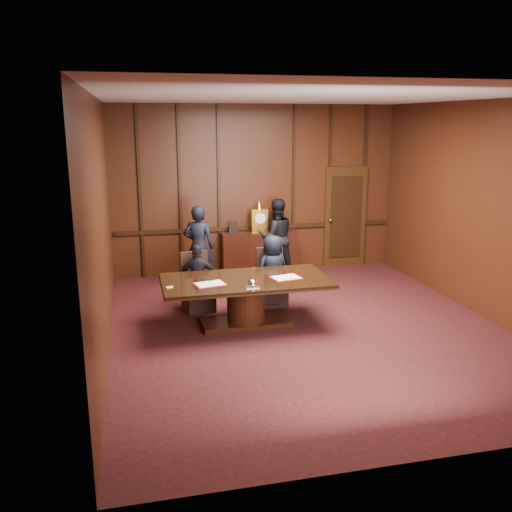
% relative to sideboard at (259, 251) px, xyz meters
% --- Properties ---
extents(room, '(7.00, 7.04, 3.50)m').
position_rel_sideboard_xyz_m(room, '(0.07, -3.12, 1.24)').
color(room, black).
rests_on(room, ground).
extents(sideboard, '(1.60, 0.45, 1.54)m').
position_rel_sideboard_xyz_m(sideboard, '(0.00, 0.00, 0.00)').
color(sideboard, black).
rests_on(sideboard, ground).
extents(conference_table, '(2.62, 1.32, 0.76)m').
position_rel_sideboard_xyz_m(conference_table, '(-0.90, -2.89, 0.02)').
color(conference_table, black).
rests_on(conference_table, ground).
extents(folder_left, '(0.52, 0.42, 0.02)m').
position_rel_sideboard_xyz_m(folder_left, '(-1.49, -3.06, 0.28)').
color(folder_left, maroon).
rests_on(folder_left, conference_table).
extents(folder_right, '(0.52, 0.42, 0.02)m').
position_rel_sideboard_xyz_m(folder_right, '(-0.28, -2.99, 0.28)').
color(folder_right, maroon).
rests_on(folder_right, conference_table).
extents(inkstand, '(0.20, 0.14, 0.12)m').
position_rel_sideboard_xyz_m(inkstand, '(-0.90, -3.34, 0.33)').
color(inkstand, white).
rests_on(inkstand, conference_table).
extents(notepad, '(0.11, 0.08, 0.01)m').
position_rel_sideboard_xyz_m(notepad, '(-2.10, -3.08, 0.28)').
color(notepad, '#D4C967').
rests_on(notepad, conference_table).
extents(chair_left, '(0.56, 0.56, 0.99)m').
position_rel_sideboard_xyz_m(chair_left, '(-1.56, -2.01, -0.19)').
color(chair_left, black).
rests_on(chair_left, ground).
extents(chair_right, '(0.49, 0.49, 0.99)m').
position_rel_sideboard_xyz_m(chair_right, '(-0.25, -2.01, -0.19)').
color(chair_right, black).
rests_on(chair_right, ground).
extents(signatory_left, '(0.73, 0.43, 1.16)m').
position_rel_sideboard_xyz_m(signatory_left, '(-1.55, -2.09, 0.10)').
color(signatory_left, black).
rests_on(signatory_left, ground).
extents(signatory_right, '(0.71, 0.57, 1.27)m').
position_rel_sideboard_xyz_m(signatory_right, '(-0.25, -2.09, 0.15)').
color(signatory_right, black).
rests_on(signatory_right, ground).
extents(witness_left, '(0.69, 0.58, 1.62)m').
position_rel_sideboard_xyz_m(witness_left, '(-1.37, -0.73, 0.33)').
color(witness_left, black).
rests_on(witness_left, ground).
extents(witness_right, '(0.83, 0.67, 1.61)m').
position_rel_sideboard_xyz_m(witness_right, '(0.32, -0.16, 0.32)').
color(witness_right, black).
rests_on(witness_right, ground).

